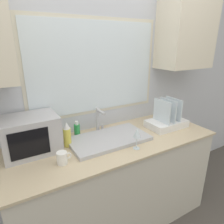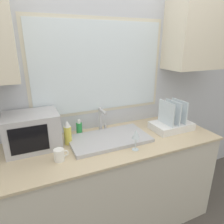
{
  "view_description": "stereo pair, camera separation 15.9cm",
  "coord_description": "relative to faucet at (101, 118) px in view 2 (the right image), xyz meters",
  "views": [
    {
      "loc": [
        -0.8,
        -1.01,
        1.7
      ],
      "look_at": [
        -0.04,
        0.3,
        1.17
      ],
      "focal_mm": 32.0,
      "sensor_mm": 36.0,
      "label": 1
    },
    {
      "loc": [
        -0.66,
        -1.08,
        1.7
      ],
      "look_at": [
        -0.04,
        0.3,
        1.17
      ],
      "focal_mm": 32.0,
      "sensor_mm": 36.0,
      "label": 2
    }
  ],
  "objects": [
    {
      "name": "spray_bottle",
      "position": [
        -0.35,
        -0.12,
        -0.04
      ],
      "size": [
        0.06,
        0.06,
        0.21
      ],
      "color": "#D8CC4C",
      "rests_on": "countertop"
    },
    {
      "name": "faucet",
      "position": [
        0.0,
        0.0,
        0.0
      ],
      "size": [
        0.08,
        0.16,
        0.24
      ],
      "color": "#B7B7BC",
      "rests_on": "countertop"
    },
    {
      "name": "microwave",
      "position": [
        -0.61,
        -0.06,
        0.01
      ],
      "size": [
        0.41,
        0.31,
        0.29
      ],
      "color": "#B2B2B7",
      "rests_on": "countertop"
    },
    {
      "name": "countertop",
      "position": [
        0.04,
        -0.22,
        -0.58
      ],
      "size": [
        1.84,
        0.7,
        0.89
      ],
      "color": "beige",
      "rests_on": "ground_plane"
    },
    {
      "name": "soap_bottle",
      "position": [
        -0.21,
        0.01,
        -0.07
      ],
      "size": [
        0.05,
        0.05,
        0.15
      ],
      "color": "#268C3F",
      "rests_on": "countertop"
    },
    {
      "name": "mug_near_sink",
      "position": [
        -0.46,
        -0.34,
        -0.09
      ],
      "size": [
        0.11,
        0.07,
        0.09
      ],
      "color": "white",
      "rests_on": "countertop"
    },
    {
      "name": "sink_basin",
      "position": [
        -0.0,
        -0.2,
        -0.12
      ],
      "size": [
        0.69,
        0.38,
        0.03
      ],
      "color": "#B2B2B7",
      "rests_on": "countertop"
    },
    {
      "name": "wine_glass",
      "position": [
        0.12,
        -0.43,
        -0.01
      ],
      "size": [
        0.06,
        0.06,
        0.18
      ],
      "color": "silver",
      "rests_on": "countertop"
    },
    {
      "name": "dish_rack",
      "position": [
        0.65,
        -0.23,
        -0.07
      ],
      "size": [
        0.39,
        0.25,
        0.29
      ],
      "color": "white",
      "rests_on": "countertop"
    },
    {
      "name": "wall_back",
      "position": [
        0.04,
        0.1,
        0.39
      ],
      "size": [
        6.0,
        0.38,
        2.6
      ],
      "color": "silver",
      "rests_on": "ground_plane"
    }
  ]
}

